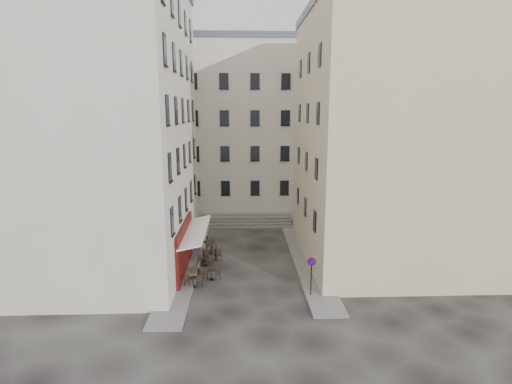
{
  "coord_description": "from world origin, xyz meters",
  "views": [
    {
      "loc": [
        -0.37,
        -25.83,
        11.13
      ],
      "look_at": [
        0.73,
        4.0,
        5.09
      ],
      "focal_mm": 28.0,
      "sensor_mm": 36.0,
      "label": 1
    }
  ],
  "objects_px": {
    "bistro_table_b": "(212,274)",
    "pedestrian": "(213,249)",
    "no_parking_sign": "(311,269)",
    "bistro_table_a": "(193,281)"
  },
  "relations": [
    {
      "from": "no_parking_sign",
      "to": "bistro_table_b",
      "type": "xyz_separation_m",
      "value": [
        -6.24,
        2.72,
        -1.39
      ]
    },
    {
      "from": "bistro_table_a",
      "to": "bistro_table_b",
      "type": "relative_size",
      "value": 0.98
    },
    {
      "from": "no_parking_sign",
      "to": "bistro_table_a",
      "type": "height_order",
      "value": "no_parking_sign"
    },
    {
      "from": "no_parking_sign",
      "to": "bistro_table_b",
      "type": "distance_m",
      "value": 6.95
    },
    {
      "from": "bistro_table_b",
      "to": "bistro_table_a",
      "type": "bearing_deg",
      "value": -134.1
    },
    {
      "from": "bistro_table_a",
      "to": "pedestrian",
      "type": "relative_size",
      "value": 0.68
    },
    {
      "from": "no_parking_sign",
      "to": "bistro_table_b",
      "type": "bearing_deg",
      "value": 174.58
    },
    {
      "from": "bistro_table_a",
      "to": "bistro_table_b",
      "type": "distance_m",
      "value": 1.55
    },
    {
      "from": "no_parking_sign",
      "to": "bistro_table_b",
      "type": "relative_size",
      "value": 2.11
    },
    {
      "from": "bistro_table_b",
      "to": "pedestrian",
      "type": "relative_size",
      "value": 0.7
    }
  ]
}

